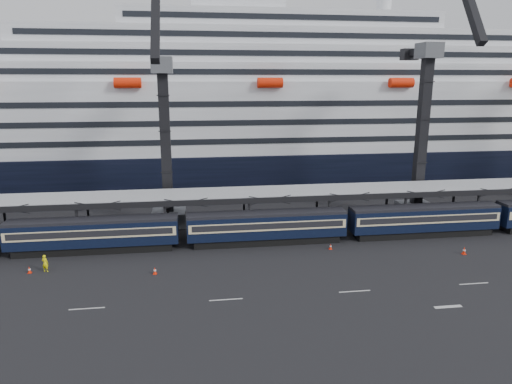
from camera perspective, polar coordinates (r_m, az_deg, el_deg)
ground at (r=48.46m, az=12.85°, el=-9.82°), size 260.00×260.00×0.00m
lane_markings at (r=47.73m, az=24.50°, el=-11.13°), size 111.00×4.27×0.02m
train at (r=55.37m, az=4.81°, el=-4.07°), size 133.05×3.00×4.05m
canopy at (r=59.43m, az=8.40°, el=0.11°), size 130.00×6.25×5.53m
cruise_ship at (r=88.99m, az=2.08°, el=9.36°), size 214.09×28.84×34.00m
crane_dark_near at (r=60.51m, az=-11.29°, el=6.67°), size 4.50×17.75×35.08m
crane_dark_mid at (r=67.11m, az=20.29°, el=7.99°), size 4.50×18.24×39.64m
worker at (r=51.92m, az=-24.87°, el=-8.09°), size 0.77×0.61×1.83m
traffic_cone_b at (r=52.47m, az=-26.47°, el=-8.69°), size 0.37×0.37×0.73m
traffic_cone_c at (r=47.97m, az=-12.53°, el=-9.57°), size 0.38×0.38×0.76m
traffic_cone_d at (r=54.10m, az=9.29°, el=-6.73°), size 0.34×0.34×0.68m
traffic_cone_e at (r=57.00m, az=24.58°, el=-6.67°), size 0.43×0.43×0.87m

